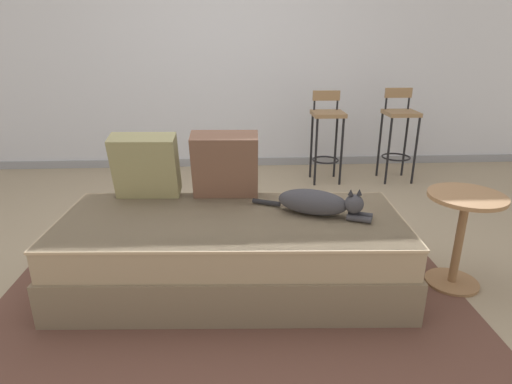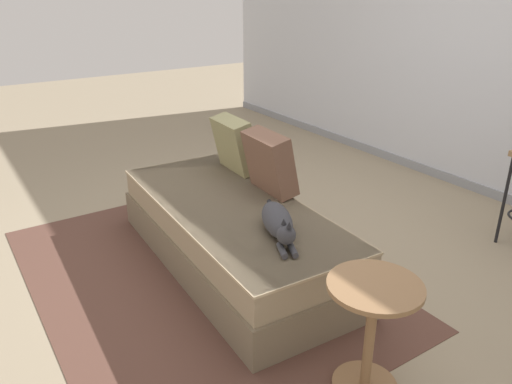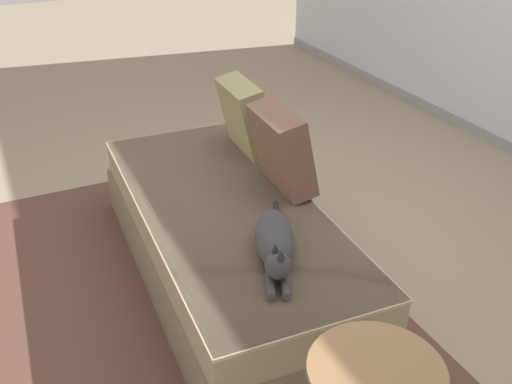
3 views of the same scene
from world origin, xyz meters
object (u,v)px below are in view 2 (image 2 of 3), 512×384
at_px(couch, 232,234).
at_px(side_table, 371,322).
at_px(cat, 278,222).
at_px(throw_pillow_middle, 270,163).
at_px(throw_pillow_corner, 235,144).

distance_m(couch, side_table, 1.38).
bearing_deg(cat, side_table, -5.28).
bearing_deg(couch, throw_pillow_middle, 96.13).
bearing_deg(throw_pillow_corner, side_table, -12.37).
distance_m(throw_pillow_corner, side_table, 1.98).
height_order(throw_pillow_middle, cat, throw_pillow_middle).
height_order(couch, cat, cat).
xyz_separation_m(throw_pillow_middle, side_table, (1.41, -0.40, -0.29)).
bearing_deg(throw_pillow_corner, couch, -33.37).
bearing_deg(cat, couch, -177.88).
height_order(cat, side_table, cat).
bearing_deg(side_table, throw_pillow_corner, 167.63).
xyz_separation_m(couch, cat, (0.51, 0.02, 0.30)).
distance_m(cat, side_table, 0.87).
relative_size(throw_pillow_corner, side_table, 0.73).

